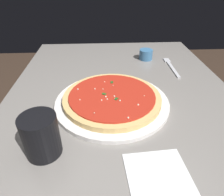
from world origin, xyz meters
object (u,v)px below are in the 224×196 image
at_px(pizza, 112,98).
at_px(cup_small_sauce, 146,55).
at_px(fork, 171,66).
at_px(cup_tall_drink, 41,136).
at_px(napkin_folded_right, 158,174).
at_px(serving_plate, 112,102).

distance_m(pizza, cup_small_sauce, 0.38).
bearing_deg(fork, cup_tall_drink, 135.90).
relative_size(cup_tall_drink, napkin_folded_right, 0.78).
bearing_deg(cup_tall_drink, serving_plate, -41.67).
height_order(serving_plate, cup_small_sauce, cup_small_sauce).
distance_m(pizza, fork, 0.37).
xyz_separation_m(cup_small_sauce, fork, (-0.09, -0.09, -0.02)).
relative_size(pizza, cup_small_sauce, 5.00).
bearing_deg(serving_plate, cup_tall_drink, 138.33).
bearing_deg(napkin_folded_right, cup_tall_drink, 73.32).
distance_m(cup_tall_drink, fork, 0.61).
xyz_separation_m(serving_plate, cup_small_sauce, (0.34, -0.17, 0.02)).
bearing_deg(cup_small_sauce, pizza, 153.42).
height_order(pizza, fork, pizza).
xyz_separation_m(pizza, napkin_folded_right, (-0.26, -0.08, -0.02)).
bearing_deg(serving_plate, pizza, 145.47).
bearing_deg(cup_tall_drink, pizza, -41.67).
bearing_deg(cup_small_sauce, serving_plate, 153.42).
bearing_deg(napkin_folded_right, cup_small_sauce, -8.69).
height_order(pizza, cup_small_sauce, cup_small_sauce).
bearing_deg(fork, pizza, 134.27).
height_order(serving_plate, pizza, pizza).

